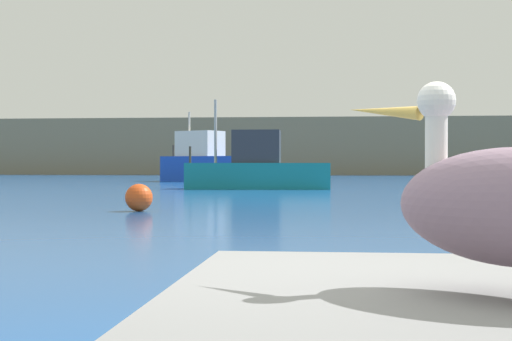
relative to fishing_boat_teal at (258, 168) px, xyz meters
The scene contains 4 objects.
hillside_backdrop 44.74m from the fishing_boat_teal, 86.01° to the left, with size 140.00×12.49×5.26m, color #7F755B.
fishing_boat_teal is the anchor object (origin of this frame).
fishing_boat_blue 13.39m from the fishing_boat_teal, 107.13° to the left, with size 7.12×5.15×4.14m.
mooring_buoy 15.57m from the fishing_boat_teal, 93.88° to the right, with size 0.61×0.61×0.61m, color #E54C19.
Camera 1 is at (0.28, -3.90, 1.07)m, focal length 55.31 mm.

